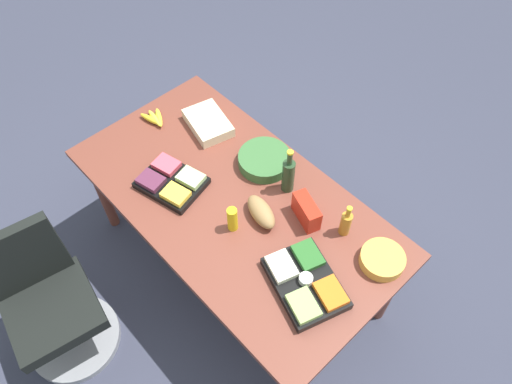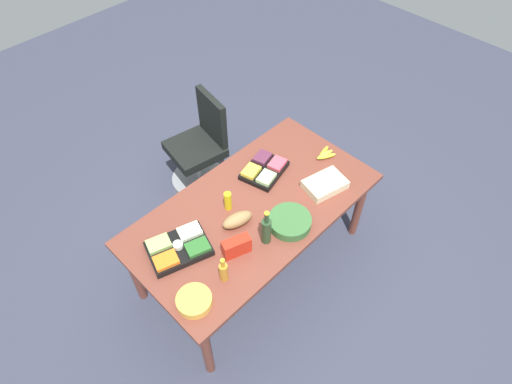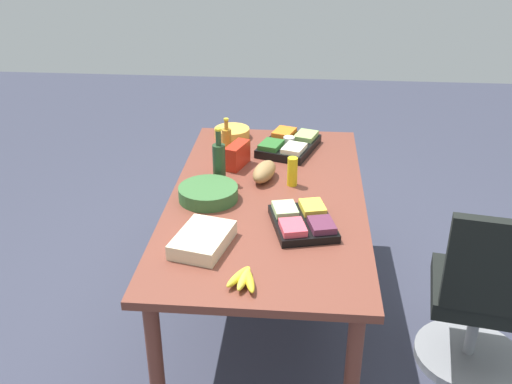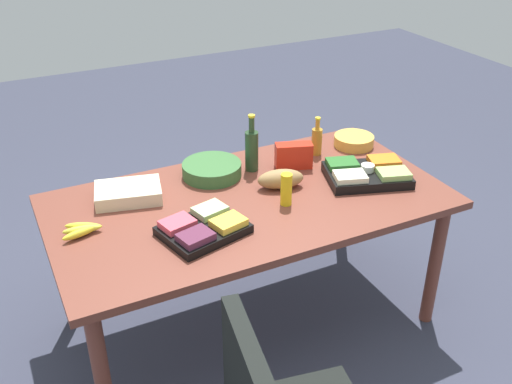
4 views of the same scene
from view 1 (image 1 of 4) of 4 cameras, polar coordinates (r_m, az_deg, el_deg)
The scene contains 14 objects.
ground_plane at distance 3.44m, azimuth -2.13°, elevation -8.55°, with size 10.00×10.00×0.00m, color #373A4C.
conference_table at distance 2.84m, azimuth -2.55°, elevation -1.82°, with size 1.97×1.04×0.79m.
office_chair at distance 3.12m, azimuth -22.67°, elevation -12.50°, with size 0.56×0.56×0.98m.
sheet_cake at distance 3.13m, azimuth -5.64°, elevation 8.06°, with size 0.32×0.22×0.07m, color beige.
bread_loaf at distance 2.66m, azimuth 0.60°, elevation -2.35°, with size 0.24×0.11×0.10m, color #9A7546.
fruit_platter at distance 2.85m, azimuth -9.89°, elevation 1.21°, with size 0.42×0.36×0.07m.
mustard_bottle at distance 2.60m, azimuth -2.79°, elevation -3.19°, with size 0.06×0.06×0.16m, color yellow.
banana_bunch at distance 3.22m, azimuth -11.79°, elevation 8.46°, with size 0.20×0.14×0.04m.
wine_bottle at distance 2.73m, azimuth 3.81°, elevation 2.02°, with size 0.07×0.07×0.32m.
dressing_bottle at distance 2.62m, azimuth 10.48°, elevation -3.59°, with size 0.07×0.07×0.22m.
veggie_tray at distance 2.48m, azimuth 5.81°, elevation -10.46°, with size 0.49×0.41×0.09m.
chip_bowl at distance 2.61m, azimuth 14.58°, elevation -7.67°, with size 0.23×0.23×0.06m, color gold.
salad_bowl at distance 2.90m, azimuth 1.00°, elevation 3.78°, with size 0.32×0.32×0.07m, color #376834.
chip_bag_red at distance 2.65m, azimuth 5.93°, elevation -2.26°, with size 0.20×0.08×0.14m, color red.
Camera 1 is at (-1.27, 1.01, 3.04)m, focal length 34.10 mm.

